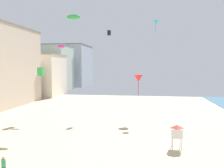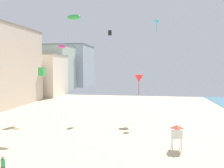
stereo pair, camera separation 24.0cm
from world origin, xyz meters
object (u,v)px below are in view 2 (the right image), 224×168
object	(u,v)px
kite_green_parafoil	(74,17)
kite_green_box	(42,72)
kite_black_box	(110,33)
kite_red_delta	(139,78)
kite_magenta_parafoil	(62,46)
lifeguard_stand	(177,132)
kite_flyer	(3,165)
kite_cyan_delta	(156,23)

from	to	relation	value
kite_green_parafoil	kite_green_box	world-z (taller)	kite_green_parafoil
kite_black_box	kite_red_delta	bearing A→B (deg)	-44.15
kite_magenta_parafoil	kite_green_parafoil	xyz separation A→B (m)	(3.56, -4.12, 4.14)
lifeguard_stand	kite_red_delta	world-z (taller)	kite_red_delta
kite_flyer	kite_green_box	world-z (taller)	kite_green_box
kite_flyer	kite_green_box	distance (m)	22.15
kite_flyer	lifeguard_stand	xyz separation A→B (m)	(14.32, 8.55, 0.92)
kite_cyan_delta	kite_green_parafoil	distance (m)	15.47
kite_green_parafoil	kite_black_box	xyz separation A→B (m)	(4.42, 7.79, -1.44)
kite_magenta_parafoil	kite_red_delta	size ratio (longest dim) A/B	0.45
lifeguard_stand	kite_green_box	size ratio (longest dim) A/B	1.85
kite_red_delta	kite_flyer	bearing A→B (deg)	-114.19
kite_black_box	kite_green_parafoil	bearing A→B (deg)	-119.59
kite_cyan_delta	kite_green_parafoil	xyz separation A→B (m)	(-12.93, -8.48, -0.34)
kite_flyer	kite_black_box	bearing A→B (deg)	-102.40
lifeguard_stand	kite_black_box	distance (m)	25.01
lifeguard_stand	kite_magenta_parafoil	xyz separation A→B (m)	(-18.14, 15.08, 10.37)
kite_cyan_delta	kite_green_box	size ratio (longest dim) A/B	1.53
kite_magenta_parafoil	kite_green_box	size ratio (longest dim) A/B	1.08
kite_cyan_delta	kite_green_parafoil	world-z (taller)	kite_cyan_delta
kite_green_parafoil	kite_flyer	bearing A→B (deg)	-89.25
kite_green_parafoil	kite_cyan_delta	bearing A→B (deg)	33.26
lifeguard_stand	kite_green_box	distance (m)	24.21
kite_red_delta	lifeguard_stand	bearing A→B (deg)	-71.20
kite_magenta_parafoil	kite_red_delta	distance (m)	14.78
kite_black_box	kite_cyan_delta	bearing A→B (deg)	4.66
lifeguard_stand	kite_cyan_delta	bearing A→B (deg)	87.05
kite_red_delta	kite_green_box	bearing A→B (deg)	-173.95
kite_red_delta	kite_green_box	distance (m)	16.00
kite_red_delta	kite_cyan_delta	world-z (taller)	kite_cyan_delta
kite_magenta_parafoil	kite_red_delta	xyz separation A→B (m)	(13.62, -1.80, -5.45)
kite_flyer	kite_red_delta	size ratio (longest dim) A/B	0.49
kite_green_box	kite_black_box	xyz separation A→B (m)	(10.24, 7.16, 7.08)
lifeguard_stand	kite_green_box	xyz separation A→B (m)	(-20.39, 11.59, 6.00)
kite_black_box	lifeguard_stand	bearing A→B (deg)	-61.55
kite_red_delta	kite_green_box	world-z (taller)	kite_green_box
lifeguard_stand	kite_magenta_parafoil	distance (m)	25.77
kite_flyer	kite_green_box	bearing A→B (deg)	-76.95
kite_magenta_parafoil	kite_cyan_delta	distance (m)	17.63
kite_flyer	kite_black_box	size ratio (longest dim) A/B	1.80
kite_magenta_parafoil	kite_green_box	distance (m)	6.03
kite_green_box	kite_black_box	size ratio (longest dim) A/B	1.51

